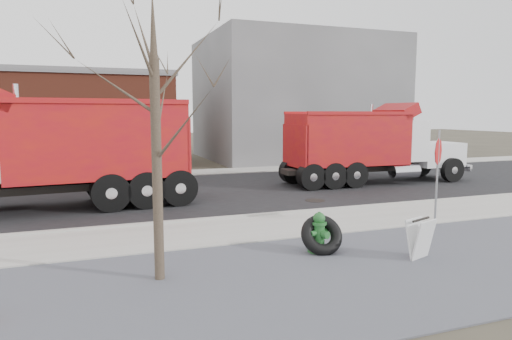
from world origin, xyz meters
name	(u,v)px	position (x,y,z in m)	size (l,w,h in m)	color
ground	(269,231)	(0.00, 0.00, 0.00)	(120.00, 120.00, 0.00)	#383328
gravel_verge	(338,274)	(0.00, -3.50, 0.01)	(60.00, 5.00, 0.03)	slate
sidewalk	(266,227)	(0.00, 0.25, 0.03)	(60.00, 2.50, 0.06)	#9E9B93
curb	(250,216)	(0.00, 1.55, 0.06)	(60.00, 0.15, 0.11)	#9E9B93
road	(209,192)	(0.00, 6.30, 0.01)	(60.00, 9.40, 0.02)	black
far_sidewalk	(182,173)	(0.00, 12.00, 0.03)	(60.00, 2.00, 0.06)	#9E9B93
building_grey	(294,99)	(9.00, 18.00, 4.00)	(12.00, 10.00, 8.00)	gray
bare_tree	(155,99)	(-3.20, -2.60, 3.30)	(3.20, 3.20, 5.20)	#382D23
fire_hydrant	(319,234)	(0.32, -2.13, 0.42)	(0.52, 0.51, 0.92)	#2A7036
truck_tire	(322,235)	(0.36, -2.18, 0.41)	(1.01, 0.84, 0.91)	black
stop_sign	(438,162)	(4.23, -1.28, 1.79)	(0.60, 0.44, 2.61)	gray
sandwich_board	(420,238)	(2.08, -3.27, 0.46)	(0.71, 0.57, 0.85)	silver
dump_truck_red_a	(369,143)	(7.08, 6.11, 1.75)	(8.52, 2.49, 3.44)	black
dump_truck_red_b	(57,148)	(-5.29, 4.77, 1.95)	(9.26, 3.37, 3.84)	black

